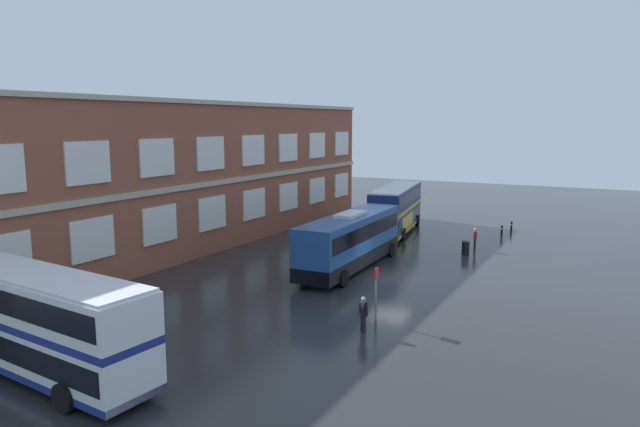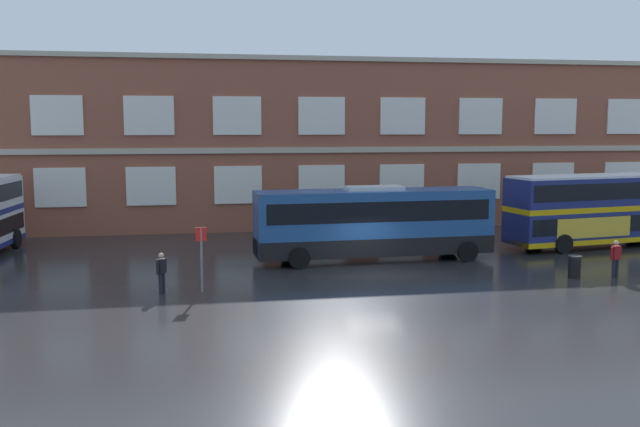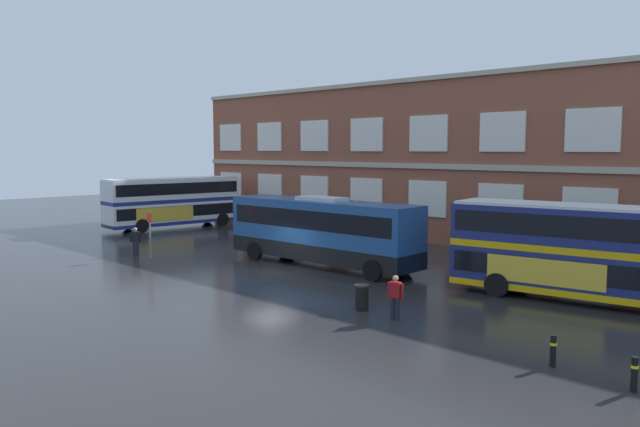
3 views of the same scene
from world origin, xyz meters
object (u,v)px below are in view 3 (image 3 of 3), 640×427
at_px(double_decker_middle, 586,251).
at_px(double_decker_near, 173,201).
at_px(touring_coach, 322,231).
at_px(bus_stand_flag, 150,231).
at_px(safety_bollard_west, 553,350).
at_px(safety_bollard_east, 634,374).
at_px(station_litter_bin, 362,297).
at_px(waiting_passenger, 136,240).
at_px(second_passenger, 395,296).

bearing_deg(double_decker_middle, double_decker_near, 177.34).
height_order(touring_coach, bus_stand_flag, touring_coach).
bearing_deg(safety_bollard_west, safety_bollard_east, -8.90).
xyz_separation_m(station_litter_bin, safety_bollard_east, (10.69, -1.38, -0.03)).
bearing_deg(double_decker_near, station_litter_bin, -18.04).
xyz_separation_m(double_decker_middle, safety_bollard_east, (4.96, -9.01, -1.66)).
height_order(double_decker_middle, waiting_passenger, double_decker_middle).
bearing_deg(touring_coach, safety_bollard_east, -20.90).
distance_m(waiting_passenger, safety_bollard_east, 28.90).
bearing_deg(waiting_passenger, safety_bollard_east, -3.13).
distance_m(bus_stand_flag, safety_bollard_west, 24.92).
distance_m(safety_bollard_west, safety_bollard_east, 2.41).
distance_m(double_decker_middle, safety_bollard_east, 10.42).
distance_m(second_passenger, safety_bollard_west, 6.51).
bearing_deg(safety_bollard_west, second_passenger, 173.21).
xyz_separation_m(touring_coach, waiting_passenger, (-10.32, -5.50, -0.98)).
bearing_deg(safety_bollard_east, bus_stand_flag, 176.59).
distance_m(bus_stand_flag, station_litter_bin, 16.59).
height_order(second_passenger, bus_stand_flag, bus_stand_flag).
bearing_deg(second_passenger, double_decker_near, 162.59).
distance_m(double_decker_middle, second_passenger, 8.85).
bearing_deg(safety_bollard_west, bus_stand_flag, 177.12).
bearing_deg(double_decker_near, bus_stand_flag, -37.40).
bearing_deg(station_litter_bin, second_passenger, -7.29).
relative_size(touring_coach, safety_bollard_west, 12.72).
relative_size(double_decker_middle, safety_bollard_east, 11.86).
bearing_deg(double_decker_near, touring_coach, -9.75).
relative_size(touring_coach, station_litter_bin, 11.73).
bearing_deg(bus_stand_flag, waiting_passenger, -178.38).
distance_m(double_decker_middle, safety_bollard_west, 9.17).
xyz_separation_m(touring_coach, station_litter_bin, (7.85, -5.70, -1.39)).
distance_m(double_decker_middle, bus_stand_flag, 23.48).
relative_size(double_decker_middle, safety_bollard_west, 11.86).
distance_m(double_decker_near, station_litter_bin, 29.78).
bearing_deg(second_passenger, station_litter_bin, 172.71).
relative_size(waiting_passenger, second_passenger, 1.00).
height_order(double_decker_middle, station_litter_bin, double_decker_middle).
bearing_deg(bus_stand_flag, safety_bollard_west, -2.88).
xyz_separation_m(waiting_passenger, second_passenger, (20.03, -0.44, 0.00)).
relative_size(waiting_passenger, station_litter_bin, 1.65).
bearing_deg(second_passenger, safety_bollard_west, -6.79).
xyz_separation_m(double_decker_middle, station_litter_bin, (-5.73, -7.63, -1.63)).
distance_m(touring_coach, station_litter_bin, 9.80).
bearing_deg(double_decker_middle, second_passenger, -116.19).
xyz_separation_m(double_decker_middle, touring_coach, (-13.58, -1.93, -0.24)).
xyz_separation_m(double_decker_near, touring_coach, (20.43, -3.51, -0.24)).
xyz_separation_m(double_decker_near, safety_bollard_west, (36.59, -10.22, -1.66)).
height_order(station_litter_bin, safety_bollard_west, station_litter_bin).
height_order(double_decker_middle, bus_stand_flag, double_decker_middle).
distance_m(double_decker_near, safety_bollard_east, 40.41).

